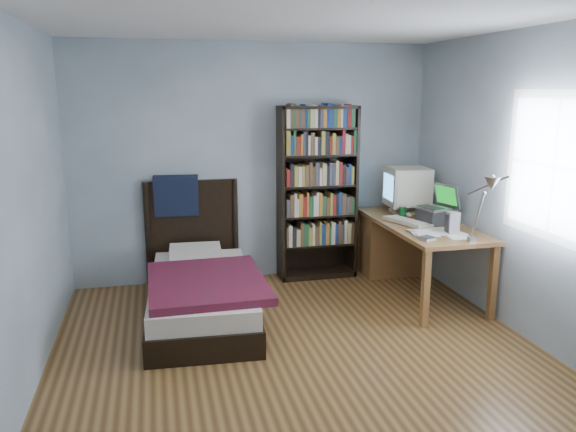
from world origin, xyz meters
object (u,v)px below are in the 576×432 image
Objects in this scene: desk_lamp at (489,190)px; speaker at (453,223)px; crt_monitor at (406,187)px; bookshelf at (317,193)px; bed at (201,287)px; laptop at (434,213)px; soda_can at (402,213)px; keyboard at (407,222)px; desk at (399,241)px.

desk_lamp reaches higher than speaker.
bookshelf is at bearing 162.86° from crt_monitor.
laptop is at bearing -0.18° from bed.
speaker is 1.53× the size of soda_can.
desk_lamp is at bearing -66.11° from bookshelf.
soda_can is (0.03, 0.19, 0.05)m from keyboard.
desk is at bearing 13.55° from bed.
crt_monitor is 0.76× the size of desk_lamp.
desk_lamp is at bearing -102.58° from keyboard.
crt_monitor is at bearing 59.95° from soda_can.
laptop is 0.27m from keyboard.
crt_monitor is at bearing 87.61° from desk_lamp.
bookshelf is (-0.90, 0.28, -0.08)m from crt_monitor.
bookshelf is (-0.74, 0.56, 0.13)m from soda_can.
keyboard is (-0.15, -0.48, 0.33)m from desk.
keyboard is 0.51m from speaker.
speaker is 0.11× the size of bookshelf.
crt_monitor is at bearing 48.42° from keyboard.
speaker reaches higher than keyboard.
desk is 0.69m from laptop.
keyboard is 2.09m from bed.
laptop is 2.36m from bed.
soda_can is 0.93m from bookshelf.
desk is 0.83× the size of bed.
crt_monitor is 3.73× the size of soda_can.
bed is (-2.23, -0.52, -0.75)m from crt_monitor.
laptop is 0.40m from speaker.
bed reaches higher than speaker.
desk is 2.25m from bed.
desk is at bearing 68.78° from soda_can.
crt_monitor is at bearing -17.14° from bookshelf.
crt_monitor is 2.41m from bed.
desk is 12.77× the size of soda_can.
keyboard is at bearing -46.75° from bookshelf.
bed is (-2.04, -0.04, -0.49)m from keyboard.
soda_can is 0.07× the size of bed.
bookshelf reaches higher than keyboard.
bookshelf reaches higher than laptop.
desk_lamp reaches higher than bed.
desk_lamp is at bearing -85.89° from soda_can.
soda_can is at bearing 61.02° from keyboard.
soda_can is 2.15m from bed.
desk_lamp is 4.92× the size of soda_can.
desk is 0.91× the size of bookshelf.
keyboard is at bearing -106.89° from desk.
desk_lamp reaches higher than keyboard.
speaker is (0.10, 0.68, -0.42)m from desk_lamp.
bed reaches higher than keyboard.
desk_lamp reaches higher than desk.
bookshelf is (-0.83, 1.88, -0.32)m from desk_lamp.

